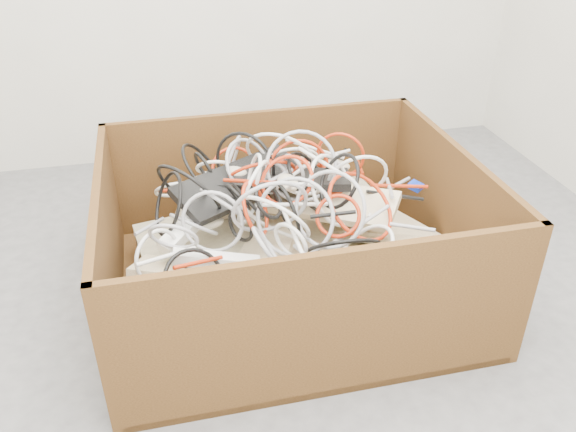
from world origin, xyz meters
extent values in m
plane|color=#4E4E50|center=(0.00, 0.00, 0.00)|extent=(3.00, 3.00, 0.00)
cube|color=#36200D|center=(0.05, 0.26, 0.01)|extent=(1.20, 1.00, 0.03)
cube|color=#36200D|center=(0.05, 0.75, 0.25)|extent=(1.20, 0.02, 0.50)
cube|color=#36200D|center=(0.05, -0.23, 0.25)|extent=(1.20, 0.03, 0.50)
cube|color=#36200D|center=(0.64, 0.26, 0.25)|extent=(0.02, 0.95, 0.50)
cube|color=#36200D|center=(-0.53, 0.26, 0.25)|extent=(0.02, 0.95, 0.50)
cube|color=#BCAF8B|center=(0.05, 0.28, 0.08)|extent=(1.05, 0.91, 0.19)
cube|color=#BCAF8B|center=(-0.05, 0.21, 0.17)|extent=(0.75, 0.67, 0.20)
cube|color=beige|center=(-0.12, 0.34, 0.17)|extent=(0.50, 0.30, 0.18)
cube|color=beige|center=(0.40, 0.33, 0.21)|extent=(0.46, 0.42, 0.18)
cube|color=beige|center=(0.04, 0.04, 0.19)|extent=(0.38, 0.50, 0.05)
cube|color=beige|center=(-0.23, 0.09, 0.24)|extent=(0.50, 0.33, 0.10)
cube|color=beige|center=(0.42, 0.15, 0.23)|extent=(0.40, 0.46, 0.22)
cube|color=beige|center=(0.00, 0.50, 0.30)|extent=(0.47, 0.18, 0.19)
cube|color=beige|center=(-0.02, 0.22, 0.26)|extent=(0.33, 0.49, 0.15)
cube|color=beige|center=(0.18, 0.28, 0.34)|extent=(0.48, 0.42, 0.09)
cube|color=black|center=(0.04, 0.36, 0.40)|extent=(0.50, 0.28, 0.06)
cube|color=black|center=(-0.09, 0.36, 0.40)|extent=(0.49, 0.39, 0.08)
ellipsoid|color=#BDB398|center=(-0.22, 0.25, 0.33)|extent=(0.11, 0.08, 0.04)
ellipsoid|color=#BDB398|center=(0.29, 0.51, 0.35)|extent=(0.12, 0.11, 0.04)
ellipsoid|color=#BDB398|center=(-0.21, -0.10, 0.32)|extent=(0.12, 0.11, 0.04)
ellipsoid|color=#BDB398|center=(0.04, 0.24, 0.45)|extent=(0.07, 0.11, 0.04)
ellipsoid|color=#BDB398|center=(-0.11, 0.41, 0.42)|extent=(0.12, 0.10, 0.04)
cube|color=white|center=(-0.26, 0.24, 0.35)|extent=(0.25, 0.24, 0.12)
cube|color=white|center=(-0.22, 0.04, 0.33)|extent=(0.26, 0.09, 0.08)
cube|color=#0B27A8|center=(0.51, 0.30, 0.34)|extent=(0.06, 0.06, 0.03)
torus|color=silver|center=(-0.03, 0.09, 0.42)|extent=(0.27, 0.21, 0.26)
torus|color=black|center=(-0.26, 0.30, 0.42)|extent=(0.21, 0.29, 0.31)
torus|color=silver|center=(0.21, -0.03, 0.34)|extent=(0.17, 0.21, 0.15)
torus|color=black|center=(0.19, 0.18, 0.47)|extent=(0.15, 0.25, 0.21)
torus|color=silver|center=(-0.07, 0.23, 0.43)|extent=(0.15, 0.27, 0.29)
torus|color=#96969B|center=(-0.21, 0.14, 0.40)|extent=(0.23, 0.12, 0.22)
torus|color=black|center=(-0.13, 0.13, 0.38)|extent=(0.09, 0.13, 0.14)
torus|color=#AA260C|center=(0.23, 0.09, 0.42)|extent=(0.30, 0.30, 0.18)
torus|color=silver|center=(-0.16, 0.47, 0.41)|extent=(0.18, 0.14, 0.14)
torus|color=#96969B|center=(0.10, 0.29, 0.47)|extent=(0.24, 0.15, 0.22)
torus|color=black|center=(0.14, 0.32, 0.39)|extent=(0.18, 0.28, 0.26)
torus|color=black|center=(-0.29, -0.03, 0.32)|extent=(0.19, 0.16, 0.19)
torus|color=#96969B|center=(-0.10, 0.53, 0.41)|extent=(0.13, 0.21, 0.20)
torus|color=silver|center=(-0.38, 0.11, 0.32)|extent=(0.16, 0.14, 0.18)
torus|color=#AA260C|center=(0.11, 0.37, 0.41)|extent=(0.30, 0.08, 0.30)
torus|color=#AA260C|center=(-0.09, 0.52, 0.37)|extent=(0.23, 0.15, 0.19)
torus|color=black|center=(-0.06, 0.45, 0.42)|extent=(0.26, 0.23, 0.34)
torus|color=#96969B|center=(0.01, 0.33, 0.43)|extent=(0.13, 0.07, 0.12)
torus|color=#AA260C|center=(0.03, 0.22, 0.47)|extent=(0.18, 0.17, 0.17)
torus|color=silver|center=(0.08, 0.19, 0.45)|extent=(0.15, 0.11, 0.11)
torus|color=#AA260C|center=(0.29, 0.48, 0.41)|extent=(0.22, 0.13, 0.25)
torus|color=silver|center=(-0.06, 0.29, 0.46)|extent=(0.07, 0.20, 0.20)
torus|color=#96969B|center=(0.02, 0.06, 0.43)|extent=(0.31, 0.18, 0.30)
torus|color=#96969B|center=(0.12, 0.04, 0.46)|extent=(0.25, 0.20, 0.28)
torus|color=silver|center=(-0.30, 0.48, 0.34)|extent=(0.19, 0.14, 0.14)
torus|color=#96969B|center=(-0.05, 0.08, 0.46)|extent=(0.32, 0.13, 0.30)
torus|color=black|center=(-0.04, 0.13, 0.46)|extent=(0.12, 0.13, 0.14)
torus|color=black|center=(-0.19, 0.52, 0.38)|extent=(0.22, 0.34, 0.27)
torus|color=#96969B|center=(-0.05, 0.43, 0.42)|extent=(0.24, 0.20, 0.22)
torus|color=black|center=(-0.33, 0.29, 0.39)|extent=(0.14, 0.27, 0.25)
torus|color=#AA260C|center=(0.15, 0.04, 0.43)|extent=(0.17, 0.15, 0.11)
torus|color=#96969B|center=(-0.08, -0.04, 0.40)|extent=(0.11, 0.20, 0.17)
torus|color=black|center=(-0.12, 0.23, 0.42)|extent=(0.08, 0.13, 0.13)
torus|color=black|center=(-0.20, 0.44, 0.43)|extent=(0.08, 0.15, 0.14)
torus|color=#96969B|center=(-0.16, 0.21, 0.40)|extent=(0.22, 0.22, 0.17)
torus|color=black|center=(0.01, 0.12, 0.42)|extent=(0.08, 0.23, 0.22)
torus|color=silver|center=(0.06, 0.45, 0.44)|extent=(0.29, 0.21, 0.30)
torus|color=#AA260C|center=(-0.08, 0.13, 0.43)|extent=(0.12, 0.23, 0.22)
torus|color=silver|center=(0.29, 0.28, 0.41)|extent=(0.29, 0.11, 0.28)
torus|color=silver|center=(0.19, 0.22, 0.41)|extent=(0.25, 0.24, 0.29)
torus|color=silver|center=(0.00, 0.01, 0.38)|extent=(0.11, 0.12, 0.15)
torus|color=#96969B|center=(0.08, 0.31, 0.46)|extent=(0.08, 0.14, 0.15)
torus|color=#AA260C|center=(-0.02, 0.40, 0.40)|extent=(0.35, 0.25, 0.25)
torus|color=#96969B|center=(-0.26, 0.24, 0.33)|extent=(0.15, 0.19, 0.16)
torus|color=black|center=(0.14, -0.03, 0.36)|extent=(0.23, 0.17, 0.18)
torus|color=#96969B|center=(-0.33, 0.09, 0.39)|extent=(0.20, 0.10, 0.19)
torus|color=silver|center=(0.12, 0.51, 0.38)|extent=(0.23, 0.14, 0.20)
cylinder|color=#AA260C|center=(0.38, 0.50, 0.34)|extent=(0.04, 0.15, 0.02)
cylinder|color=#96969B|center=(-0.02, 0.41, 0.41)|extent=(0.13, 0.24, 0.05)
cylinder|color=#96969B|center=(0.40, 0.26, 0.38)|extent=(0.08, 0.21, 0.06)
cylinder|color=#AA260C|center=(0.44, 0.27, 0.37)|extent=(0.21, 0.03, 0.04)
cylinder|color=#96969B|center=(-0.36, -0.08, 0.30)|extent=(0.15, 0.04, 0.04)
cylinder|color=black|center=(0.32, 0.56, 0.34)|extent=(0.11, 0.17, 0.04)
cylinder|color=black|center=(0.12, 0.02, 0.45)|extent=(0.13, 0.05, 0.04)
cylinder|color=black|center=(-0.12, 0.45, 0.38)|extent=(0.14, 0.15, 0.03)
cylinder|color=#AA260C|center=(0.19, 0.55, 0.36)|extent=(0.20, 0.17, 0.05)
cylinder|color=silver|center=(0.32, 0.20, 0.34)|extent=(0.11, 0.17, 0.06)
cylinder|color=#96969B|center=(0.36, -0.02, 0.39)|extent=(0.11, 0.09, 0.02)
cylinder|color=#AA260C|center=(-0.07, 0.25, 0.46)|extent=(0.18, 0.18, 0.07)
cylinder|color=#AA260C|center=(-0.27, -0.01, 0.37)|extent=(0.14, 0.08, 0.05)
cylinder|color=silver|center=(0.04, 0.14, 0.42)|extent=(0.21, 0.02, 0.03)
cylinder|color=black|center=(0.40, 0.22, 0.36)|extent=(0.20, 0.04, 0.06)
cylinder|color=silver|center=(0.15, 0.29, 0.49)|extent=(0.10, 0.17, 0.04)
cylinder|color=silver|center=(0.08, 0.32, 0.43)|extent=(0.15, 0.14, 0.02)
cylinder|color=black|center=(-0.31, -0.03, 0.30)|extent=(0.04, 0.24, 0.02)
cylinder|color=silver|center=(-0.35, 0.01, 0.38)|extent=(0.17, 0.12, 0.05)
cylinder|color=#AA260C|center=(0.27, 0.30, 0.36)|extent=(0.16, 0.08, 0.06)
cylinder|color=#AA260C|center=(-0.29, 0.49, 0.33)|extent=(0.14, 0.09, 0.05)
cylinder|color=#96969B|center=(0.02, -0.08, 0.38)|extent=(0.04, 0.19, 0.06)
cylinder|color=#96969B|center=(-0.27, 0.24, 0.36)|extent=(0.11, 0.14, 0.06)
cylinder|color=#96969B|center=(-0.40, 0.29, 0.32)|extent=(0.10, 0.11, 0.03)
cylinder|color=#96969B|center=(0.22, 0.05, 0.38)|extent=(0.23, 0.13, 0.05)
cylinder|color=#96969B|center=(0.37, -0.08, 0.29)|extent=(0.04, 0.18, 0.02)
cylinder|color=#AA260C|center=(0.12, 0.43, 0.40)|extent=(0.13, 0.21, 0.06)
cylinder|color=silver|center=(0.01, -0.03, 0.40)|extent=(0.03, 0.27, 0.07)
cylinder|color=#96969B|center=(-0.01, 0.26, 0.45)|extent=(0.19, 0.15, 0.02)
cylinder|color=silver|center=(0.22, 0.55, 0.41)|extent=(0.21, 0.10, 0.07)
cylinder|color=silver|center=(0.28, 0.60, 0.35)|extent=(0.20, 0.06, 0.02)
cylinder|color=black|center=(-0.10, 0.25, 0.41)|extent=(0.09, 0.26, 0.03)
camera|label=1|loc=(-0.33, -1.36, 1.32)|focal=36.84mm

